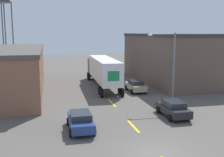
{
  "coord_description": "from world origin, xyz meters",
  "views": [
    {
      "loc": [
        -6.56,
        -15.71,
        7.55
      ],
      "look_at": [
        0.35,
        14.45,
        2.43
      ],
      "focal_mm": 45.0,
      "sensor_mm": 36.0,
      "label": 1
    }
  ],
  "objects_px": {
    "parked_car_left_near": "(81,121)",
    "parked_car_right_near": "(173,108)",
    "semi_truck": "(103,69)",
    "parked_car_right_far": "(136,86)",
    "street_lamp": "(170,62)"
  },
  "relations": [
    {
      "from": "parked_car_right_far",
      "to": "street_lamp",
      "type": "xyz_separation_m",
      "value": [
        1.86,
        -6.16,
        3.67
      ]
    },
    {
      "from": "parked_car_left_near",
      "to": "parked_car_right_near",
      "type": "distance_m",
      "value": 8.71
    },
    {
      "from": "semi_truck",
      "to": "parked_car_left_near",
      "type": "distance_m",
      "value": 17.91
    },
    {
      "from": "parked_car_right_near",
      "to": "parked_car_left_near",
      "type": "bearing_deg",
      "value": -168.77
    },
    {
      "from": "parked_car_right_far",
      "to": "parked_car_right_near",
      "type": "distance_m",
      "value": 11.09
    },
    {
      "from": "parked_car_right_far",
      "to": "parked_car_right_near",
      "type": "relative_size",
      "value": 1.0
    },
    {
      "from": "parked_car_right_far",
      "to": "parked_car_left_near",
      "type": "height_order",
      "value": "same"
    },
    {
      "from": "parked_car_right_far",
      "to": "street_lamp",
      "type": "bearing_deg",
      "value": -73.17
    },
    {
      "from": "semi_truck",
      "to": "parked_car_right_far",
      "type": "bearing_deg",
      "value": -49.81
    },
    {
      "from": "semi_truck",
      "to": "parked_car_right_near",
      "type": "bearing_deg",
      "value": -76.0
    },
    {
      "from": "parked_car_left_near",
      "to": "parked_car_right_near",
      "type": "height_order",
      "value": "same"
    },
    {
      "from": "semi_truck",
      "to": "street_lamp",
      "type": "height_order",
      "value": "street_lamp"
    },
    {
      "from": "semi_truck",
      "to": "parked_car_right_far",
      "type": "xyz_separation_m",
      "value": [
        3.47,
        -4.3,
        -1.68
      ]
    },
    {
      "from": "parked_car_left_near",
      "to": "street_lamp",
      "type": "distance_m",
      "value": 12.88
    },
    {
      "from": "parked_car_right_near",
      "to": "street_lamp",
      "type": "relative_size",
      "value": 0.56
    }
  ]
}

